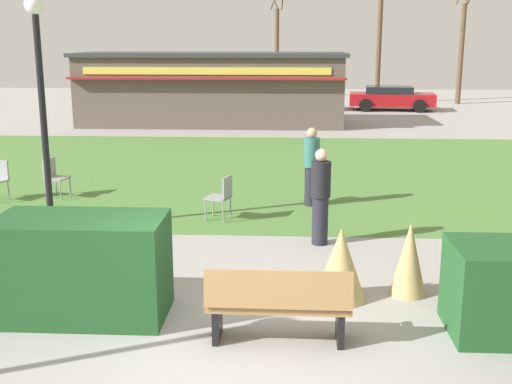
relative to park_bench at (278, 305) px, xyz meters
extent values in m
plane|color=#999691|center=(-0.72, -0.19, -0.48)|extent=(80.00, 80.00, 0.00)
cube|color=#4C7A38|center=(-0.72, 10.21, -0.48)|extent=(36.00, 12.00, 0.01)
cube|color=#9E7547|center=(0.00, 0.07, -0.03)|extent=(1.70, 0.49, 0.06)
cube|color=#9E7547|center=(0.00, -0.15, 0.25)|extent=(1.70, 0.14, 0.44)
cube|color=black|center=(-0.73, 0.07, -0.26)|extent=(0.08, 0.44, 0.45)
cube|color=black|center=(0.73, 0.06, -0.26)|extent=(0.08, 0.44, 0.45)
cube|color=#9E7547|center=(-0.81, 0.07, 0.09)|extent=(0.06, 0.44, 0.06)
cube|color=#9E7547|center=(0.81, 0.06, 0.09)|extent=(0.06, 0.44, 0.06)
cube|color=#1E4C23|center=(-2.53, 0.64, 0.18)|extent=(2.14, 1.10, 1.32)
cone|color=tan|center=(1.79, 1.57, 0.05)|extent=(0.50, 0.50, 1.06)
cone|color=tan|center=(0.83, 1.35, 0.03)|extent=(0.71, 0.71, 1.02)
cylinder|color=black|center=(-4.35, 4.39, -0.38)|extent=(0.22, 0.22, 0.20)
cylinder|color=black|center=(-4.35, 4.39, 1.49)|extent=(0.12, 0.12, 3.93)
sphere|color=white|center=(-4.35, 4.39, 3.61)|extent=(0.36, 0.36, 0.36)
cube|color=#594C47|center=(-3.16, 19.95, 0.92)|extent=(10.78, 3.56, 2.80)
cube|color=#333338|center=(-3.16, 19.95, 2.40)|extent=(11.08, 3.86, 0.16)
cube|color=maroon|center=(-3.16, 17.99, 1.54)|extent=(10.88, 0.36, 0.08)
cube|color=#D8CC4C|center=(-3.16, 18.15, 1.82)|extent=(9.71, 0.04, 0.28)
cube|color=gray|center=(-5.12, 6.90, -0.03)|extent=(0.54, 0.54, 0.04)
cube|color=gray|center=(-5.31, 6.95, 0.19)|extent=(0.15, 0.44, 0.44)
cylinder|color=gray|center=(-4.98, 6.66, -0.26)|extent=(0.03, 0.03, 0.45)
cylinder|color=gray|center=(-4.88, 7.03, -0.26)|extent=(0.03, 0.03, 0.45)
cylinder|color=gray|center=(-5.35, 6.76, -0.26)|extent=(0.03, 0.03, 0.45)
cylinder|color=gray|center=(-5.25, 7.13, -0.26)|extent=(0.03, 0.03, 0.45)
cube|color=gray|center=(-1.29, 5.27, -0.03)|extent=(0.55, 0.55, 0.04)
cube|color=gray|center=(-1.10, 5.22, 0.19)|extent=(0.16, 0.43, 0.44)
cylinder|color=gray|center=(-1.42, 5.51, -0.26)|extent=(0.03, 0.03, 0.45)
cylinder|color=gray|center=(-1.53, 5.15, -0.26)|extent=(0.03, 0.03, 0.45)
cylinder|color=gray|center=(-1.06, 5.40, -0.26)|extent=(0.03, 0.03, 0.45)
cylinder|color=gray|center=(-1.16, 5.04, -0.26)|extent=(0.03, 0.03, 0.45)
cube|color=gray|center=(-6.31, 6.70, 0.19)|extent=(0.42, 0.21, 0.44)
cylinder|color=gray|center=(-6.14, 6.62, -0.26)|extent=(0.03, 0.03, 0.45)
cylinder|color=#23232D|center=(0.58, 6.49, -0.06)|extent=(0.28, 0.28, 0.85)
cylinder|color=#336B66|center=(0.58, 6.49, 0.68)|extent=(0.34, 0.34, 0.62)
sphere|color=tan|center=(0.58, 6.49, 1.10)|extent=(0.22, 0.22, 0.22)
cylinder|color=#23232D|center=(0.66, 3.81, -0.06)|extent=(0.28, 0.28, 0.85)
cylinder|color=black|center=(0.66, 3.81, 0.68)|extent=(0.34, 0.34, 0.62)
sphere|color=beige|center=(0.66, 3.81, 1.10)|extent=(0.22, 0.22, 0.22)
cube|color=black|center=(-5.31, 25.82, 0.07)|extent=(4.28, 1.99, 0.60)
cube|color=black|center=(-5.46, 25.81, 0.50)|extent=(2.38, 1.69, 0.44)
cylinder|color=black|center=(-4.05, 26.80, -0.16)|extent=(0.65, 0.25, 0.64)
cylinder|color=black|center=(-3.97, 24.96, -0.16)|extent=(0.65, 0.25, 0.64)
cylinder|color=black|center=(-6.65, 26.68, -0.16)|extent=(0.65, 0.25, 0.64)
cylinder|color=black|center=(-6.57, 24.84, -0.16)|extent=(0.65, 0.25, 0.64)
cube|color=navy|center=(0.27, 25.82, 0.07)|extent=(4.31, 2.07, 0.60)
cube|color=black|center=(0.12, 25.81, 0.50)|extent=(2.41, 1.73, 0.44)
cylinder|color=black|center=(1.51, 26.82, -0.16)|extent=(0.65, 0.26, 0.64)
cylinder|color=black|center=(1.63, 24.99, -0.16)|extent=(0.65, 0.26, 0.64)
cylinder|color=black|center=(-1.09, 26.65, -0.16)|extent=(0.65, 0.26, 0.64)
cylinder|color=black|center=(-0.97, 24.82, -0.16)|extent=(0.65, 0.26, 0.64)
cube|color=maroon|center=(5.25, 25.82, 0.07)|extent=(4.36, 2.21, 0.60)
cube|color=black|center=(5.10, 25.84, 0.50)|extent=(2.46, 1.81, 0.44)
cylinder|color=black|center=(6.63, 26.60, -0.16)|extent=(0.66, 0.28, 0.64)
cylinder|color=black|center=(6.45, 24.77, -0.16)|extent=(0.66, 0.28, 0.64)
cylinder|color=black|center=(4.04, 26.87, -0.16)|extent=(0.66, 0.28, 0.64)
cylinder|color=black|center=(3.86, 25.04, -0.16)|extent=(0.66, 0.28, 0.64)
cylinder|color=brown|center=(9.43, 29.35, 2.21)|extent=(0.28, 0.28, 5.38)
cylinder|color=brown|center=(4.97, 29.47, 2.76)|extent=(0.28, 0.28, 6.49)
cylinder|color=brown|center=(-0.73, 33.07, 2.16)|extent=(0.28, 0.28, 5.28)
cylinder|color=brown|center=(-0.39, 33.18, 5.30)|extent=(0.25, 0.58, 1.12)
cylinder|color=brown|center=(-0.90, 33.38, 5.30)|extent=(0.54, 0.36, 1.12)
cylinder|color=brown|center=(-0.90, 32.77, 5.30)|extent=(0.54, 0.35, 1.12)
camera|label=1|loc=(0.10, -6.98, 3.02)|focal=44.97mm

